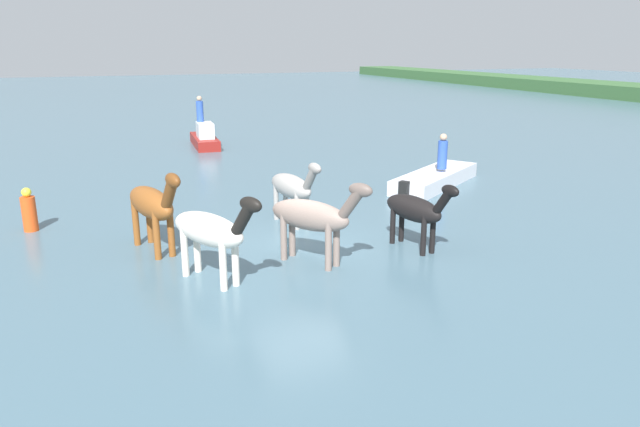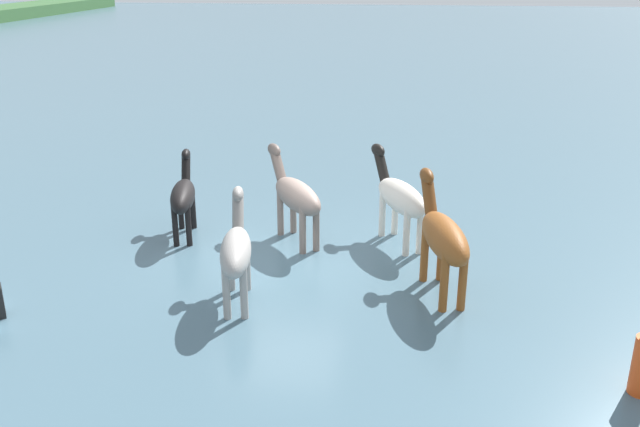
{
  "view_description": "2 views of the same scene",
  "coord_description": "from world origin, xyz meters",
  "px_view_note": "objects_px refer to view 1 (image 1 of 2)",
  "views": [
    {
      "loc": [
        12.24,
        -4.53,
        4.62
      ],
      "look_at": [
        0.83,
        -0.01,
        1.11
      ],
      "focal_mm": 33.18,
      "sensor_mm": 36.0,
      "label": 1
    },
    {
      "loc": [
        -12.95,
        -2.69,
        5.88
      ],
      "look_at": [
        0.22,
        -0.81,
        0.92
      ],
      "focal_mm": 38.27,
      "sensor_mm": 36.0,
      "label": 2
    }
  ],
  "objects_px": {
    "horse_dark_mare": "(416,210)",
    "horse_gray_outer": "(153,204)",
    "person_watcher_seated": "(443,153)",
    "person_helmsman_aft": "(200,110)",
    "horse_rear_stallion": "(211,231)",
    "horse_lead": "(313,216)",
    "buoy_channel_marker": "(29,212)",
    "boat_tender_starboard": "(205,140)",
    "horse_pinto_flank": "(293,187)",
    "boat_skiff_near": "(435,181)"
  },
  "relations": [
    {
      "from": "horse_gray_outer",
      "to": "horse_rear_stallion",
      "type": "bearing_deg",
      "value": 4.66
    },
    {
      "from": "horse_dark_mare",
      "to": "horse_lead",
      "type": "height_order",
      "value": "horse_lead"
    },
    {
      "from": "horse_lead",
      "to": "person_helmsman_aft",
      "type": "distance_m",
      "value": 16.57
    },
    {
      "from": "horse_pinto_flank",
      "to": "person_helmsman_aft",
      "type": "height_order",
      "value": "person_helmsman_aft"
    },
    {
      "from": "person_watcher_seated",
      "to": "horse_rear_stallion",
      "type": "bearing_deg",
      "value": -58.07
    },
    {
      "from": "horse_dark_mare",
      "to": "person_helmsman_aft",
      "type": "xyz_separation_m",
      "value": [
        -16.52,
        -1.86,
        0.75
      ]
    },
    {
      "from": "boat_tender_starboard",
      "to": "person_watcher_seated",
      "type": "relative_size",
      "value": 3.24
    },
    {
      "from": "horse_gray_outer",
      "to": "horse_rear_stallion",
      "type": "xyz_separation_m",
      "value": [
        2.3,
        0.86,
        -0.06
      ]
    },
    {
      "from": "horse_rear_stallion",
      "to": "person_helmsman_aft",
      "type": "xyz_separation_m",
      "value": [
        -16.76,
        2.93,
        0.63
      ]
    },
    {
      "from": "horse_lead",
      "to": "buoy_channel_marker",
      "type": "xyz_separation_m",
      "value": [
        -4.9,
        -5.92,
        -0.57
      ]
    },
    {
      "from": "horse_rear_stallion",
      "to": "person_watcher_seated",
      "type": "relative_size",
      "value": 2.01
    },
    {
      "from": "buoy_channel_marker",
      "to": "horse_gray_outer",
      "type": "bearing_deg",
      "value": 44.81
    },
    {
      "from": "horse_dark_mare",
      "to": "buoy_channel_marker",
      "type": "height_order",
      "value": "horse_dark_mare"
    },
    {
      "from": "person_watcher_seated",
      "to": "person_helmsman_aft",
      "type": "distance_m",
      "value": 12.71
    },
    {
      "from": "horse_dark_mare",
      "to": "horse_gray_outer",
      "type": "bearing_deg",
      "value": -122.74
    },
    {
      "from": "horse_lead",
      "to": "buoy_channel_marker",
      "type": "height_order",
      "value": "horse_lead"
    },
    {
      "from": "boat_skiff_near",
      "to": "person_helmsman_aft",
      "type": "height_order",
      "value": "person_helmsman_aft"
    },
    {
      "from": "buoy_channel_marker",
      "to": "horse_dark_mare",
      "type": "bearing_deg",
      "value": 60.03
    },
    {
      "from": "horse_lead",
      "to": "horse_rear_stallion",
      "type": "xyz_separation_m",
      "value": [
        0.22,
        -2.25,
        0.0
      ]
    },
    {
      "from": "horse_gray_outer",
      "to": "horse_lead",
      "type": "xyz_separation_m",
      "value": [
        2.08,
        3.11,
        -0.06
      ]
    },
    {
      "from": "horse_gray_outer",
      "to": "buoy_channel_marker",
      "type": "bearing_deg",
      "value": -151.11
    },
    {
      "from": "horse_lead",
      "to": "person_helmsman_aft",
      "type": "height_order",
      "value": "person_helmsman_aft"
    },
    {
      "from": "horse_dark_mare",
      "to": "horse_lead",
      "type": "xyz_separation_m",
      "value": [
        0.02,
        -2.55,
        0.12
      ]
    },
    {
      "from": "boat_skiff_near",
      "to": "buoy_channel_marker",
      "type": "relative_size",
      "value": 3.91
    },
    {
      "from": "boat_skiff_near",
      "to": "person_helmsman_aft",
      "type": "bearing_deg",
      "value": 83.64
    },
    {
      "from": "horse_lead",
      "to": "horse_rear_stallion",
      "type": "height_order",
      "value": "horse_rear_stallion"
    },
    {
      "from": "boat_tender_starboard",
      "to": "horse_dark_mare",
      "type": "bearing_deg",
      "value": 9.96
    },
    {
      "from": "boat_tender_starboard",
      "to": "person_watcher_seated",
      "type": "distance_m",
      "value": 12.56
    },
    {
      "from": "horse_gray_outer",
      "to": "person_watcher_seated",
      "type": "distance_m",
      "value": 10.37
    },
    {
      "from": "boat_tender_starboard",
      "to": "person_helmsman_aft",
      "type": "bearing_deg",
      "value": -126.68
    },
    {
      "from": "person_helmsman_aft",
      "to": "buoy_channel_marker",
      "type": "xyz_separation_m",
      "value": [
        11.64,
        -6.6,
        -1.2
      ]
    },
    {
      "from": "horse_gray_outer",
      "to": "horse_lead",
      "type": "bearing_deg",
      "value": 40.35
    },
    {
      "from": "person_helmsman_aft",
      "to": "person_watcher_seated",
      "type": "bearing_deg",
      "value": 28.39
    },
    {
      "from": "horse_lead",
      "to": "buoy_channel_marker",
      "type": "relative_size",
      "value": 2.01
    },
    {
      "from": "horse_dark_mare",
      "to": "horse_rear_stallion",
      "type": "relative_size",
      "value": 0.94
    },
    {
      "from": "person_watcher_seated",
      "to": "boat_tender_starboard",
      "type": "bearing_deg",
      "value": -151.89
    },
    {
      "from": "buoy_channel_marker",
      "to": "boat_tender_starboard",
      "type": "bearing_deg",
      "value": 149.7
    },
    {
      "from": "boat_tender_starboard",
      "to": "person_helmsman_aft",
      "type": "height_order",
      "value": "person_helmsman_aft"
    },
    {
      "from": "horse_dark_mare",
      "to": "horse_lead",
      "type": "distance_m",
      "value": 2.55
    },
    {
      "from": "horse_dark_mare",
      "to": "person_watcher_seated",
      "type": "relative_size",
      "value": 1.89
    },
    {
      "from": "horse_pinto_flank",
      "to": "horse_rear_stallion",
      "type": "relative_size",
      "value": 1.0
    },
    {
      "from": "horse_gray_outer",
      "to": "boat_skiff_near",
      "type": "bearing_deg",
      "value": 93.35
    },
    {
      "from": "person_watcher_seated",
      "to": "buoy_channel_marker",
      "type": "xyz_separation_m",
      "value": [
        0.47,
        -12.64,
        -0.62
      ]
    },
    {
      "from": "horse_dark_mare",
      "to": "boat_tender_starboard",
      "type": "height_order",
      "value": "horse_dark_mare"
    },
    {
      "from": "horse_rear_stallion",
      "to": "person_helmsman_aft",
      "type": "height_order",
      "value": "person_helmsman_aft"
    },
    {
      "from": "horse_dark_mare",
      "to": "buoy_channel_marker",
      "type": "distance_m",
      "value": 9.78
    },
    {
      "from": "horse_rear_stallion",
      "to": "boat_tender_starboard",
      "type": "relative_size",
      "value": 0.62
    },
    {
      "from": "horse_lead",
      "to": "boat_tender_starboard",
      "type": "bearing_deg",
      "value": 142.44
    },
    {
      "from": "horse_dark_mare",
      "to": "horse_gray_outer",
      "type": "relative_size",
      "value": 0.85
    },
    {
      "from": "horse_dark_mare",
      "to": "boat_skiff_near",
      "type": "relative_size",
      "value": 0.5
    }
  ]
}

